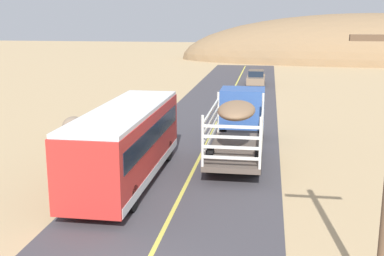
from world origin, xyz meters
The scene contains 5 objects.
livestock_truck centered at (1.87, 15.06, 1.79)m, with size 2.53×9.70×3.02m.
bus centered at (-2.60, 8.74, 1.75)m, with size 2.54×10.00×3.21m.
car_far centered at (2.02, 40.15, 0.69)m, with size 1.80×4.40×1.46m.
boulder_near_shoulder centered at (-8.09, 16.26, 0.58)m, with size 1.33×1.44×1.16m, color #84705B.
distant_hill centered at (18.84, 70.43, 0.00)m, with size 59.57×22.22×14.72m, color #8D6E4C.
Camera 1 is at (3.30, -10.88, 7.04)m, focal length 46.01 mm.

